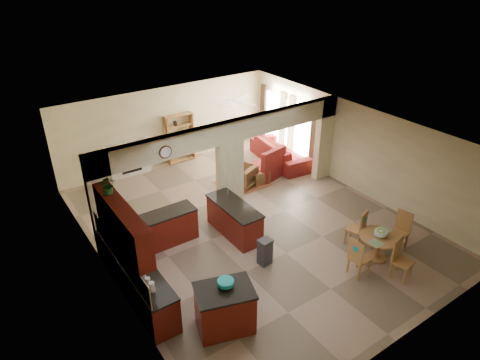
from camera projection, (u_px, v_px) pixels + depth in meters
floor at (250, 224)px, 12.14m from camera, size 10.00×10.00×0.00m
ceiling at (251, 132)px, 10.82m from camera, size 10.00×10.00×0.00m
wall_back at (168, 126)px, 15.11m from camera, size 8.00×0.00×8.00m
wall_front at (409, 287)px, 7.85m from camera, size 8.00×0.00×8.00m
wall_left at (104, 229)px, 9.48m from camera, size 0.00×10.00×10.00m
wall_right at (353, 147)px, 13.48m from camera, size 0.00×10.00×10.00m
partition_left_pier at (103, 206)px, 10.36m from camera, size 0.60×0.25×2.80m
partition_center_pier at (230, 177)px, 12.35m from camera, size 0.80×0.25×2.20m
partition_right_pier at (324, 139)px, 14.05m from camera, size 0.60×0.25×2.80m
partition_header at (230, 131)px, 11.68m from camera, size 8.00×0.25×0.60m
kitchen_counter at (144, 257)px, 10.11m from camera, size 2.52×3.29×1.48m
upper_cabinets at (122, 224)px, 8.74m from camera, size 0.35×2.40×0.90m
peninsula at (234, 219)px, 11.54m from camera, size 0.70×1.85×0.91m
wall_clock at (166, 152)px, 10.60m from camera, size 0.34×0.03×0.34m
rug at (242, 183)px, 14.26m from camera, size 1.60×1.30×0.01m
fireplace at (129, 158)px, 14.56m from camera, size 1.60×0.35×1.20m
shelving_unit at (180, 138)px, 15.39m from camera, size 1.00×0.32×1.80m
window_a at (303, 131)px, 15.23m from camera, size 0.02×0.90×1.90m
window_b at (273, 117)px, 16.46m from camera, size 0.02×0.90×1.90m
glazed_door at (287, 128)px, 15.91m from camera, size 0.02×0.70×2.10m
drape_a_left at (314, 136)px, 14.77m from camera, size 0.10×0.28×2.30m
drape_a_right at (291, 126)px, 15.64m from camera, size 0.10×0.28×2.30m
drape_b_left at (282, 122)px, 16.00m from camera, size 0.10×0.28×2.30m
drape_b_right at (263, 113)px, 16.87m from camera, size 0.10×0.28×2.30m
ceiling_fan at (234, 101)px, 13.86m from camera, size 1.00×1.00×0.10m
kitchen_island at (225, 309)px, 8.60m from camera, size 1.35×1.13×1.00m
teal_bowl at (226, 284)px, 8.41m from camera, size 0.34×0.34×0.16m
trash_can at (265, 253)px, 10.48m from camera, size 0.33×0.29×0.65m
dining_table at (379, 243)px, 10.59m from camera, size 0.99×0.99×0.68m
fruit_bowl at (381, 233)px, 10.45m from camera, size 0.32×0.32×0.17m
sofa at (280, 152)px, 15.57m from camera, size 2.81×1.37×0.79m
chaise at (267, 170)px, 14.70m from camera, size 1.27×1.12×0.44m
armchair at (243, 176)px, 14.01m from camera, size 0.99×1.01×0.71m
ottoman at (259, 176)px, 14.29m from camera, size 0.62×0.62×0.40m
plant at (108, 185)px, 8.85m from camera, size 0.47×0.45×0.42m
chair_north at (359, 227)px, 11.06m from camera, size 0.53×0.53×1.02m
chair_east at (401, 229)px, 10.99m from camera, size 0.49×0.49×1.02m
chair_south at (400, 257)px, 9.97m from camera, size 0.50×0.50×1.02m
chair_west at (358, 256)px, 9.99m from camera, size 0.43×0.42×1.02m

